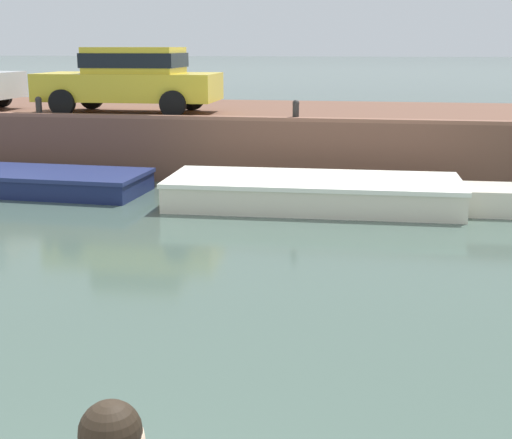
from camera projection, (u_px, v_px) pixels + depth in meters
ground_plane at (266, 281)px, 9.23m from camera, size 400.00×400.00×0.00m
far_quay_wall at (326, 138)px, 18.08m from camera, size 60.00×6.00×1.40m
far_wall_coping at (316, 120)px, 15.15m from camera, size 60.00×0.24×0.08m
boat_moored_west_navy at (9, 180)px, 14.93m from camera, size 6.41×2.01×0.45m
boat_moored_central_cream at (328, 193)px, 13.41m from camera, size 6.58×2.26×0.55m
car_left_inner_yellow at (131, 77)px, 16.91m from camera, size 4.28×2.09×1.54m
mooring_bollard_west at (39, 105)px, 16.31m from camera, size 0.15×0.15×0.45m
mooring_bollard_mid at (296, 109)px, 15.31m from camera, size 0.15×0.15×0.45m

